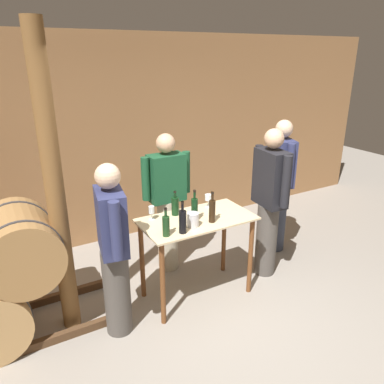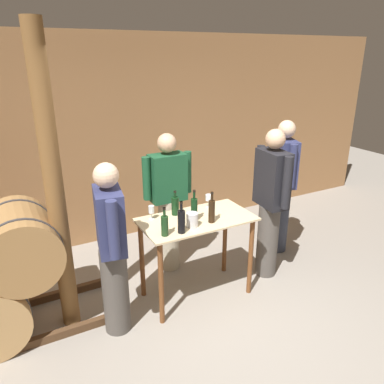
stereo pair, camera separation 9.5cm
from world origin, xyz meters
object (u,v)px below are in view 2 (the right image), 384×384
object	(u,v)px
wine_bottle_right	(194,209)
wine_bottle_center	(175,205)
wine_glass_near_left	(151,210)
person_host	(282,185)
wine_bottle_left	(181,221)
wine_glass_near_center	(209,198)
person_visitor_with_scarf	(112,248)
person_visitor_bearded	(270,202)
wine_bottle_far_right	(212,210)
person_visitor_near_door	(168,201)
ice_bucket	(192,220)
wine_bottle_far_left	(165,225)
wooden_post	(54,190)

from	to	relation	value
wine_bottle_right	wine_bottle_center	bearing A→B (deg)	114.99
wine_glass_near_left	person_host	size ratio (longest dim) A/B	0.08
wine_bottle_left	wine_bottle_center	distance (m)	0.42
wine_bottle_center	wine_glass_near_center	size ratio (longest dim) A/B	1.85
person_host	person_visitor_with_scarf	xyz separation A→B (m)	(-2.32, -0.48, -0.05)
wine_bottle_center	person_visitor_bearded	size ratio (longest dim) A/B	0.15
wine_bottle_right	person_visitor_with_scarf	bearing A→B (deg)	-173.50
wine_bottle_far_right	person_visitor_near_door	distance (m)	0.80
wine_glass_near_left	person_host	world-z (taller)	person_host
wine_bottle_left	ice_bucket	world-z (taller)	wine_bottle_left
wine_bottle_far_left	ice_bucket	bearing A→B (deg)	9.14
wine_bottle_far_right	wine_bottle_far_left	bearing A→B (deg)	-175.11
wine_glass_near_left	wine_glass_near_center	xyz separation A→B (m)	(0.66, -0.00, 0.01)
wine_bottle_far_right	person_visitor_with_scarf	world-z (taller)	person_visitor_with_scarf
wooden_post	person_visitor_bearded	world-z (taller)	wooden_post
wine_glass_near_left	person_visitor_near_door	size ratio (longest dim) A/B	0.09
wine_bottle_far_left	wine_bottle_left	distance (m)	0.16
wooden_post	person_host	world-z (taller)	wooden_post
wooden_post	person_host	size ratio (longest dim) A/B	1.59
wine_bottle_far_right	person_visitor_near_door	world-z (taller)	person_visitor_near_door
wine_bottle_right	wine_glass_near_left	world-z (taller)	wine_bottle_right
person_visitor_with_scarf	person_visitor_near_door	bearing A→B (deg)	40.53
wine_bottle_far_left	wine_bottle_center	bearing A→B (deg)	52.63
wine_glass_near_center	ice_bucket	distance (m)	0.51
wine_bottle_right	person_visitor_bearded	distance (m)	0.96
person_visitor_bearded	person_visitor_near_door	xyz separation A→B (m)	(-0.93, 0.66, -0.04)
wine_bottle_center	wine_bottle_far_right	world-z (taller)	wine_bottle_far_right
wine_glass_near_left	wine_bottle_left	bearing A→B (deg)	-72.55
wine_bottle_far_left	person_visitor_near_door	size ratio (longest dim) A/B	0.17
person_visitor_with_scarf	wine_bottle_far_right	bearing A→B (deg)	-0.90
ice_bucket	person_visitor_bearded	distance (m)	1.04
wine_bottle_left	person_visitor_bearded	bearing A→B (deg)	8.58
person_visitor_bearded	wine_glass_near_left	bearing A→B (deg)	170.12
wine_bottle_far_left	person_visitor_bearded	xyz separation A→B (m)	(1.34, 0.16, -0.09)
ice_bucket	person_visitor_near_door	world-z (taller)	person_visitor_near_door
wooden_post	wine_bottle_right	size ratio (longest dim) A/B	8.44
wine_glass_near_center	ice_bucket	xyz separation A→B (m)	(-0.38, -0.34, -0.04)
wine_bottle_left	person_visitor_bearded	size ratio (longest dim) A/B	0.18
wine_bottle_far_right	wine_glass_near_center	bearing A→B (deg)	63.50
wine_glass_near_center	person_host	size ratio (longest dim) A/B	0.08
person_host	wine_bottle_far_right	bearing A→B (deg)	-159.34
wine_bottle_far_right	wine_glass_near_left	distance (m)	0.60
wine_bottle_right	person_visitor_bearded	bearing A→B (deg)	-0.05
wooden_post	person_visitor_near_door	bearing A→B (deg)	19.66
person_host	person_visitor_near_door	bearing A→B (deg)	169.14
wooden_post	person_visitor_near_door	distance (m)	1.42
wine_glass_near_left	person_visitor_bearded	world-z (taller)	person_visitor_bearded
wine_bottle_center	ice_bucket	distance (m)	0.33
wine_bottle_far_left	person_visitor_with_scarf	world-z (taller)	person_visitor_with_scarf
wine_bottle_left	person_visitor_near_door	world-z (taller)	person_visitor_near_door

